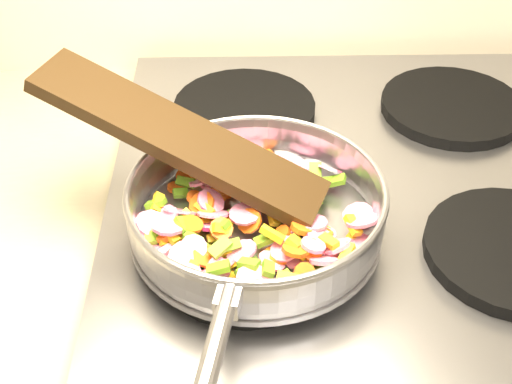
{
  "coord_description": "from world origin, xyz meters",
  "views": [
    {
      "loc": [
        -0.84,
        0.99,
        1.46
      ],
      "look_at": [
        -0.83,
        1.55,
        1.01
      ],
      "focal_mm": 50.0,
      "sensor_mm": 36.0,
      "label": 1
    }
  ],
  "objects": [
    {
      "name": "cooktop",
      "position": [
        -0.7,
        1.67,
        0.92
      ],
      "size": [
        0.6,
        0.6,
        0.04
      ],
      "primitive_type": "cube",
      "color": "#939399",
      "rests_on": "counter_top"
    },
    {
      "name": "grate_fl",
      "position": [
        -0.84,
        1.52,
        0.95
      ],
      "size": [
        0.19,
        0.19,
        0.02
      ],
      "primitive_type": "cylinder",
      "color": "black",
      "rests_on": "cooktop"
    },
    {
      "name": "grate_bl",
      "position": [
        -0.84,
        1.81,
        0.95
      ],
      "size": [
        0.19,
        0.19,
        0.02
      ],
      "primitive_type": "cylinder",
      "color": "black",
      "rests_on": "cooktop"
    },
    {
      "name": "grate_br",
      "position": [
        -0.56,
        1.81,
        0.95
      ],
      "size": [
        0.19,
        0.19,
        0.02
      ],
      "primitive_type": "cylinder",
      "color": "black",
      "rests_on": "cooktop"
    },
    {
      "name": "saute_pan",
      "position": [
        -0.83,
        1.55,
        0.99
      ],
      "size": [
        0.31,
        0.47,
        0.06
      ],
      "rotation": [
        0.0,
        0.0,
        -0.19
      ],
      "color": "#9E9EA5",
      "rests_on": "grate_fl"
    },
    {
      "name": "vegetable_heap",
      "position": [
        -0.83,
        1.55,
        0.98
      ],
      "size": [
        0.26,
        0.26,
        0.04
      ],
      "color": "yellow",
      "rests_on": "saute_pan"
    },
    {
      "name": "wooden_spatula",
      "position": [
        -0.91,
        1.62,
        1.03
      ],
      "size": [
        0.32,
        0.19,
        0.12
      ],
      "primitive_type": "cube",
      "rotation": [
        0.0,
        -0.32,
        2.77
      ],
      "color": "black",
      "rests_on": "saute_pan"
    }
  ]
}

